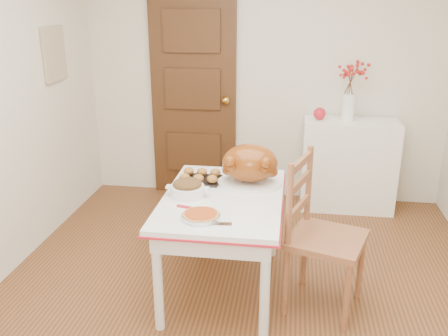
# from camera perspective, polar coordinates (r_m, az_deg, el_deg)

# --- Properties ---
(floor) EXTENTS (3.50, 4.00, 0.00)m
(floor) POSITION_cam_1_polar(r_m,az_deg,el_deg) (3.34, 1.90, -16.14)
(floor) COLOR #492B18
(floor) RESTS_ON ground
(wall_back) EXTENTS (3.50, 0.00, 2.50)m
(wall_back) POSITION_cam_1_polar(r_m,az_deg,el_deg) (4.76, 4.83, 11.00)
(wall_back) COLOR beige
(wall_back) RESTS_ON ground
(door_back) EXTENTS (0.85, 0.06, 2.06)m
(door_back) POSITION_cam_1_polar(r_m,az_deg,el_deg) (4.86, -3.61, 8.58)
(door_back) COLOR #3E2612
(door_back) RESTS_ON ground
(photo_board) EXTENTS (0.03, 0.35, 0.45)m
(photo_board) POSITION_cam_1_polar(r_m,az_deg,el_deg) (4.42, -19.43, 12.61)
(photo_board) COLOR #D1C388
(photo_board) RESTS_ON ground
(sideboard) EXTENTS (0.87, 0.39, 0.87)m
(sideboard) POSITION_cam_1_polar(r_m,az_deg,el_deg) (4.76, 14.45, 0.34)
(sideboard) COLOR white
(sideboard) RESTS_ON floor
(kitchen_table) EXTENTS (0.80, 1.17, 0.70)m
(kitchen_table) POSITION_cam_1_polar(r_m,az_deg,el_deg) (3.37, -0.12, -8.83)
(kitchen_table) COLOR white
(kitchen_table) RESTS_ON floor
(chair_oak) EXTENTS (0.58, 0.58, 1.03)m
(chair_oak) POSITION_cam_1_polar(r_m,az_deg,el_deg) (3.17, 12.07, -7.84)
(chair_oak) COLOR brown
(chair_oak) RESTS_ON floor
(berry_vase) EXTENTS (0.27, 0.27, 0.52)m
(berry_vase) POSITION_cam_1_polar(r_m,az_deg,el_deg) (4.59, 14.61, 8.59)
(berry_vase) COLOR white
(berry_vase) RESTS_ON sideboard
(apple) EXTENTS (0.11, 0.11, 0.11)m
(apple) POSITION_cam_1_polar(r_m,az_deg,el_deg) (4.60, 11.22, 6.32)
(apple) COLOR red
(apple) RESTS_ON sideboard
(turkey_platter) EXTENTS (0.52, 0.44, 0.29)m
(turkey_platter) POSITION_cam_1_polar(r_m,az_deg,el_deg) (3.37, 3.06, 0.33)
(turkey_platter) COLOR brown
(turkey_platter) RESTS_ON kitchen_table
(pumpkin_pie) EXTENTS (0.26, 0.26, 0.05)m
(pumpkin_pie) POSITION_cam_1_polar(r_m,az_deg,el_deg) (2.89, -2.74, -5.56)
(pumpkin_pie) COLOR #AE4116
(pumpkin_pie) RESTS_ON kitchen_table
(stuffing_dish) EXTENTS (0.29, 0.23, 0.11)m
(stuffing_dish) POSITION_cam_1_polar(r_m,az_deg,el_deg) (3.21, -4.35, -2.36)
(stuffing_dish) COLOR #4E2E15
(stuffing_dish) RESTS_ON kitchen_table
(rolls_tray) EXTENTS (0.29, 0.23, 0.08)m
(rolls_tray) POSITION_cam_1_polar(r_m,az_deg,el_deg) (3.46, -2.83, -0.97)
(rolls_tray) COLOR #AF6922
(rolls_tray) RESTS_ON kitchen_table
(pie_server) EXTENTS (0.24, 0.09, 0.01)m
(pie_server) POSITION_cam_1_polar(r_m,az_deg,el_deg) (2.82, -1.48, -6.58)
(pie_server) COLOR silver
(pie_server) RESTS_ON kitchen_table
(carving_knife) EXTENTS (0.27, 0.12, 0.01)m
(carving_knife) POSITION_cam_1_polar(r_m,az_deg,el_deg) (3.02, -3.29, -4.82)
(carving_knife) COLOR silver
(carving_knife) RESTS_ON kitchen_table
(drinking_glass) EXTENTS (0.09, 0.09, 0.12)m
(drinking_glass) POSITION_cam_1_polar(r_m,az_deg,el_deg) (3.62, 1.28, 0.36)
(drinking_glass) COLOR white
(drinking_glass) RESTS_ON kitchen_table
(shaker_pair) EXTENTS (0.09, 0.04, 0.09)m
(shaker_pair) POSITION_cam_1_polar(r_m,az_deg,el_deg) (3.55, 4.47, -0.40)
(shaker_pair) COLOR white
(shaker_pair) RESTS_ON kitchen_table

